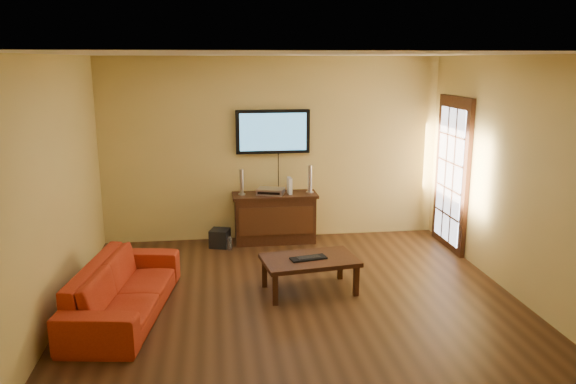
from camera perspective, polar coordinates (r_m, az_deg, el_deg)
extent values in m
plane|color=#321D0D|center=(6.33, 0.98, -11.42)|extent=(5.00, 5.00, 0.00)
plane|color=#D5BB68|center=(8.33, -1.58, 4.35)|extent=(5.00, 0.00, 5.00)
plane|color=#D5BB68|center=(6.05, -23.07, -0.16)|extent=(0.00, 5.00, 5.00)
plane|color=#D5BB68|center=(6.74, 22.57, 1.17)|extent=(0.00, 5.00, 5.00)
plane|color=white|center=(5.75, 1.09, 13.83)|extent=(5.00, 5.00, 0.00)
cube|color=black|center=(8.26, 16.30, 1.62)|extent=(0.06, 1.02, 2.22)
cube|color=white|center=(8.24, 16.07, 1.62)|extent=(0.01, 0.79, 1.89)
cube|color=black|center=(8.32, -1.35, -2.76)|extent=(1.17, 0.44, 0.69)
cube|color=black|center=(8.09, -1.17, -2.96)|extent=(1.07, 0.02, 0.41)
cube|color=black|center=(8.22, -1.36, -0.32)|extent=(1.24, 0.47, 0.04)
cube|color=black|center=(8.25, -1.55, 6.15)|extent=(1.09, 0.07, 0.64)
cube|color=teal|center=(8.21, -1.52, 6.12)|extent=(0.98, 0.01, 0.55)
cube|color=black|center=(6.55, 2.20, -6.94)|extent=(1.15, 0.78, 0.05)
cube|color=black|center=(6.27, -1.31, -9.89)|extent=(0.06, 0.06, 0.36)
cube|color=black|center=(6.55, 6.93, -8.95)|extent=(0.06, 0.06, 0.36)
cube|color=black|center=(6.74, -2.41, -8.19)|extent=(0.06, 0.06, 0.36)
cube|color=black|center=(7.00, 5.30, -7.40)|extent=(0.06, 0.06, 0.36)
imported|color=#A82B12|center=(6.22, -16.37, -8.61)|extent=(0.87, 2.03, 0.77)
cylinder|color=silver|center=(8.19, -4.71, -0.21)|extent=(0.10, 0.10, 0.02)
cylinder|color=silver|center=(8.15, -4.73, 1.07)|extent=(0.06, 0.06, 0.36)
cylinder|color=silver|center=(8.30, 2.23, 0.00)|extent=(0.11, 0.11, 0.02)
cylinder|color=silver|center=(8.26, 2.24, 1.38)|extent=(0.06, 0.06, 0.39)
cube|color=silver|center=(8.19, -1.77, 0.08)|extent=(0.45, 0.38, 0.09)
cube|color=white|center=(8.20, 0.16, 0.65)|extent=(0.06, 0.18, 0.24)
cube|color=black|center=(8.20, -6.94, -4.66)|extent=(0.32, 0.32, 0.26)
cylinder|color=white|center=(8.06, -5.97, -5.28)|extent=(0.07, 0.07, 0.18)
sphere|color=white|center=(8.03, -5.98, -4.64)|extent=(0.04, 0.04, 0.04)
cube|color=black|center=(6.52, 2.09, -6.73)|extent=(0.44, 0.24, 0.02)
cube|color=black|center=(6.51, 2.09, -6.63)|extent=(0.29, 0.16, 0.01)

